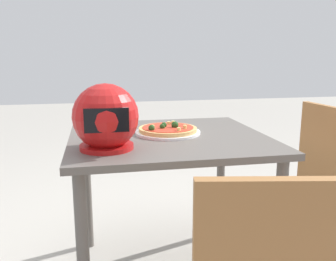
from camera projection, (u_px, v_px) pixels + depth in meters
dining_table at (168, 155)px, 1.77m from camera, size 0.94×0.86×0.75m
pizza_plate at (168, 132)px, 1.79m from camera, size 0.32×0.32×0.01m
pizza at (168, 129)px, 1.79m from camera, size 0.29×0.29×0.05m
motorcycle_helmet at (106, 118)px, 1.48m from camera, size 0.27×0.27×0.27m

